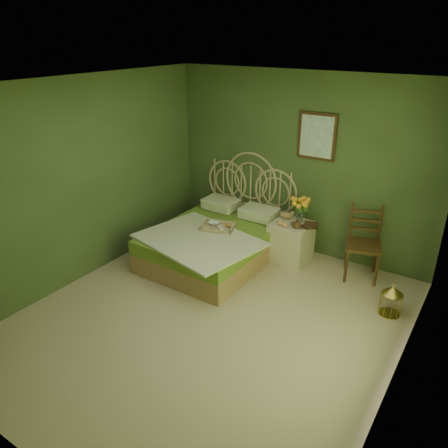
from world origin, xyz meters
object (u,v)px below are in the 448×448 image
Objects in this scene: bed at (217,239)px; birdcage at (391,301)px; nightstand at (292,237)px; chair at (366,238)px.

birdcage is (2.49, -0.03, -0.12)m from bed.
nightstand is at bearing 159.88° from birdcage.
chair reaches higher than birdcage.
birdcage is at bearing -0.73° from bed.
nightstand is at bearing 30.11° from bed.
chair is 2.68× the size of birdcage.
birdcage is at bearing -20.12° from nightstand.
nightstand is 2.71× the size of birdcage.
bed is at bearing -149.89° from nightstand.
nightstand is 1.01× the size of chair.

